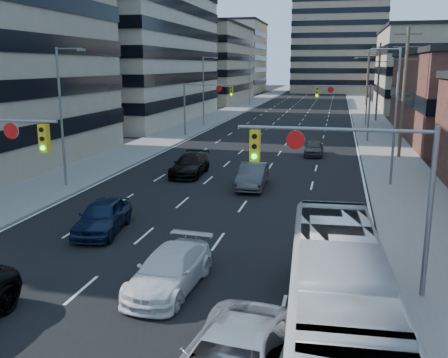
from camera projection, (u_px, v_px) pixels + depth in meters
road_surface at (313, 95)px, 135.37m from camera, size 18.00×300.00×0.02m
sidewalk_left at (271, 94)px, 137.85m from camera, size 5.00×300.00×0.15m
sidewalk_right at (357, 95)px, 132.86m from camera, size 5.00×300.00×0.15m
office_left_mid at (101, 22)px, 71.58m from camera, size 26.00×34.00×28.00m
office_left_far at (198, 65)px, 110.28m from camera, size 20.00×30.00×16.00m
office_right_far at (445, 71)px, 88.47m from camera, size 22.00×28.00×14.00m
bg_block_left at (221, 58)px, 148.73m from camera, size 24.00×24.00×20.00m
bg_block_right at (441, 73)px, 127.10m from camera, size 22.00×22.00×12.00m
signal_near_right at (353, 173)px, 16.82m from camera, size 6.59×0.33×6.00m
signal_far_left at (204, 99)px, 55.28m from camera, size 6.09×0.33×6.00m
signal_far_right at (347, 101)px, 51.95m from camera, size 6.09×0.33×6.00m
utility_pole_block at (404, 91)px, 42.09m from camera, size 2.20×0.28×11.00m
utility_pole_midblock at (378, 81)px, 70.61m from camera, size 2.20×0.28×11.00m
utility_pole_distant at (367, 76)px, 99.13m from camera, size 2.20×0.28×11.00m
streetlight_left_near at (63, 111)px, 31.93m from camera, size 2.03×0.22×9.00m
streetlight_left_mid at (205, 88)px, 65.20m from camera, size 2.03×0.22×9.00m
streetlight_left_far at (250, 80)px, 98.47m from camera, size 2.03×0.22×9.00m
streetlight_right_near at (393, 110)px, 32.20m from camera, size 2.03×0.22×9.00m
streetlight_right_far at (366, 88)px, 65.47m from camera, size 2.03×0.22×9.00m
white_van at (170, 270)px, 17.87m from camera, size 2.34×5.09×1.44m
transit_bus at (338, 297)px, 13.97m from camera, size 3.26×11.31×3.11m
sedan_blue at (103, 216)px, 23.99m from camera, size 2.50×4.91×1.60m
sedan_grey_center at (253, 176)px, 32.74m from camera, size 1.83×4.84×1.58m
sedan_black_far at (190, 165)px, 36.52m from camera, size 2.28×5.28×1.51m
sedan_grey_right at (314, 148)px, 44.52m from camera, size 1.63×4.02×1.37m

